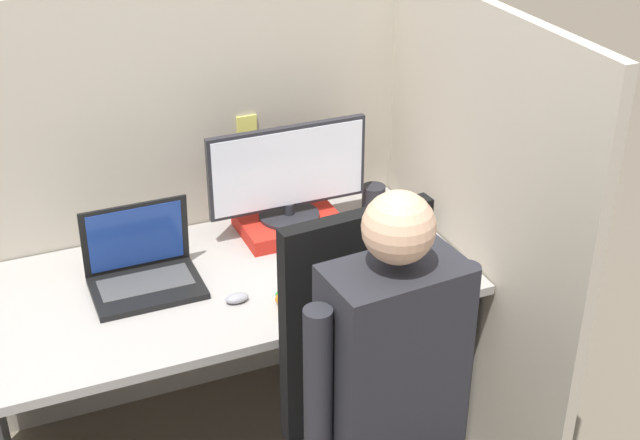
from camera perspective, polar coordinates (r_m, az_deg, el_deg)
The scene contains 12 objects.
cubicle_panel_back at distance 3.15m, azimuth -8.49°, elevation 0.94°, with size 2.04×0.05×1.55m.
cubicle_panel_right at distance 3.03m, azimuth 8.61°, elevation -0.19°, with size 0.04×1.40×1.55m.
desk at distance 2.93m, azimuth -6.08°, elevation -6.46°, with size 1.54×0.75×0.71m.
paper_box at distance 3.08m, azimuth -1.98°, elevation -0.23°, with size 0.34×0.26×0.05m.
monitor at distance 3.00m, azimuth -2.06°, elevation 3.03°, with size 0.56×0.21×0.33m.
laptop at distance 2.82m, azimuth -11.23°, elevation -3.27°, with size 0.34×0.24×0.26m.
mouse at distance 2.72m, azimuth -5.31°, elevation -4.99°, with size 0.07×0.04×0.03m.
stapler at distance 3.08m, azimuth 5.75°, elevation -0.30°, with size 0.04×0.13×0.06m.
carrot_toy at distance 2.65m, azimuth -1.98°, elevation -5.72°, with size 0.04×0.16×0.04m.
office_chair at distance 2.50m, azimuth 3.32°, elevation -12.75°, with size 0.53×0.57×1.14m.
person at distance 2.25m, azimuth 5.11°, elevation -11.82°, with size 0.48×0.45×1.33m.
coffee_mug at distance 3.21m, azimuth 3.44°, elevation 1.42°, with size 0.08×0.08×0.09m.
Camera 1 is at (-0.64, -1.95, 2.22)m, focal length 50.00 mm.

